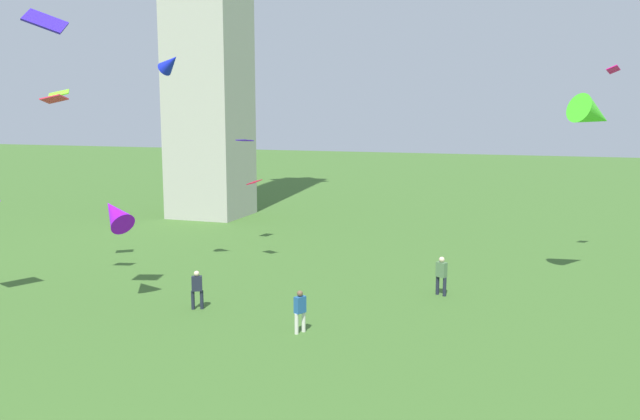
% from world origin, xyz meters
% --- Properties ---
extents(person_1, '(0.51, 0.43, 1.70)m').
position_xyz_m(person_1, '(-3.30, 15.47, 0.96)').
color(person_1, '#1E2333').
rests_on(person_1, ground_plane).
extents(person_2, '(0.55, 0.47, 1.83)m').
position_xyz_m(person_2, '(6.37, 21.04, 1.04)').
color(person_2, '#1E2333').
rests_on(person_2, ground_plane).
extents(person_3, '(0.42, 0.51, 1.69)m').
position_xyz_m(person_3, '(1.99, 14.03, 0.96)').
color(person_3, silver).
rests_on(person_3, ground_plane).
extents(kite_flying_0, '(1.48, 1.12, 1.22)m').
position_xyz_m(kite_flying_0, '(-7.05, 20.07, 10.82)').
color(kite_flying_0, '#1522D0').
extents(kite_flying_1, '(1.52, 1.55, 1.07)m').
position_xyz_m(kite_flying_1, '(-7.73, 12.29, 11.91)').
color(kite_flying_1, '#341DBC').
extents(kite_flying_2, '(0.80, 0.90, 0.47)m').
position_xyz_m(kite_flying_2, '(13.89, 30.17, 10.67)').
color(kite_flying_2, '#F01088').
extents(kite_flying_4, '(1.08, 0.83, 0.45)m').
position_xyz_m(kite_flying_4, '(-10.79, 16.11, 9.04)').
color(kite_flying_4, '#E52D47').
extents(kite_flying_5, '(1.02, 0.91, 0.14)m').
position_xyz_m(kite_flying_5, '(-4.44, 22.94, 6.94)').
color(kite_flying_5, '#2E0BB3').
extents(kite_flying_6, '(2.23, 1.87, 1.78)m').
position_xyz_m(kite_flying_6, '(-7.24, 15.39, 4.01)').
color(kite_flying_6, '#8D0DE9').
extents(kite_flying_7, '(2.74, 2.73, 2.03)m').
position_xyz_m(kite_flying_7, '(12.74, 25.42, 8.32)').
color(kite_flying_7, '#4AE029').
extents(kite_flying_8, '(1.21, 1.06, 0.49)m').
position_xyz_m(kite_flying_8, '(-12.80, 18.83, 9.36)').
color(kite_flying_8, '#7EEE23').
extents(kite_flying_9, '(0.78, 1.05, 0.33)m').
position_xyz_m(kite_flying_9, '(-7.02, 29.73, 3.92)').
color(kite_flying_9, '#B80F2B').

